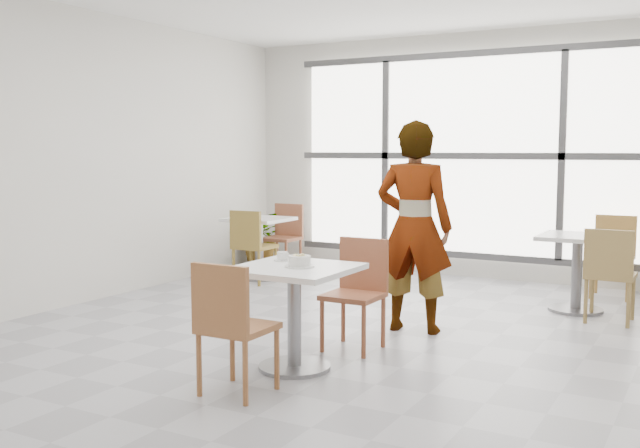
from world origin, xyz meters
The scene contains 17 objects.
floor centered at (0.00, 0.00, 0.00)m, with size 7.00×7.00×0.00m, color #9E9EA5.
wall_back centered at (0.00, 3.50, 1.50)m, with size 6.00×6.00×0.00m, color silver.
wall_left centered at (-3.00, 0.00, 1.50)m, with size 7.00×7.00×0.00m, color silver.
window centered at (0.00, 3.44, 1.50)m, with size 4.60×0.07×2.52m.
main_table centered at (0.09, -0.84, 0.52)m, with size 0.80×0.80×0.75m.
chair_near centered at (0.04, -1.54, 0.50)m, with size 0.42×0.42×0.87m.
chair_far centered at (0.23, -0.09, 0.50)m, with size 0.42×0.42×0.87m.
oatmeal_bowl centered at (0.14, -0.85, 0.79)m, with size 0.21×0.21×0.09m.
coffee_cup centered at (-0.12, -0.66, 0.78)m, with size 0.16×0.13×0.07m.
person centered at (0.42, 0.62, 0.91)m, with size 0.67×0.44×1.82m, color black.
bg_table_left centered at (-2.21, 2.12, 0.49)m, with size 0.70×0.70×0.75m.
bg_table_right centered at (1.52, 2.12, 0.49)m, with size 0.70×0.70×0.75m.
bg_chair_left_near centered at (-2.10, 1.79, 0.50)m, with size 0.42×0.42×0.87m.
bg_chair_left_far centered at (-2.24, 2.77, 0.50)m, with size 0.42×0.42×0.87m.
bg_chair_right_near centered at (1.87, 1.73, 0.50)m, with size 0.42×0.42×0.87m.
bg_chair_right_far centered at (1.73, 3.08, 0.50)m, with size 0.42×0.42×0.87m.
plant_left centered at (-2.70, 2.94, 0.38)m, with size 0.68×0.59×0.75m, color #467135.
Camera 1 is at (2.74, -5.22, 1.58)m, focal length 40.84 mm.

